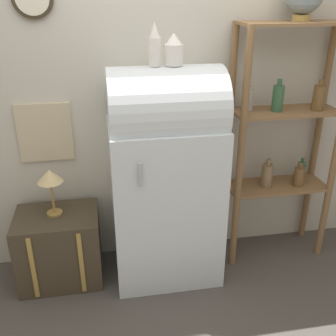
{
  "coord_description": "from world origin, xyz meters",
  "views": [
    {
      "loc": [
        -0.42,
        -2.2,
        1.99
      ],
      "look_at": [
        0.02,
        0.26,
        0.86
      ],
      "focal_mm": 42.0,
      "sensor_mm": 36.0,
      "label": 1
    }
  ],
  "objects_px": {
    "refrigerator": "(166,176)",
    "desk_lamp": "(50,179)",
    "vase_center": "(174,50)",
    "vase_left": "(155,46)",
    "suitcase_trunk": "(60,247)"
  },
  "relations": [
    {
      "from": "suitcase_trunk",
      "to": "vase_left",
      "type": "bearing_deg",
      "value": -3.11
    },
    {
      "from": "vase_left",
      "to": "desk_lamp",
      "type": "bearing_deg",
      "value": 174.97
    },
    {
      "from": "vase_left",
      "to": "vase_center",
      "type": "bearing_deg",
      "value": 3.78
    },
    {
      "from": "suitcase_trunk",
      "to": "vase_center",
      "type": "distance_m",
      "value": 1.62
    },
    {
      "from": "refrigerator",
      "to": "vase_left",
      "type": "distance_m",
      "value": 0.89
    },
    {
      "from": "refrigerator",
      "to": "desk_lamp",
      "type": "height_order",
      "value": "refrigerator"
    },
    {
      "from": "refrigerator",
      "to": "vase_left",
      "type": "height_order",
      "value": "vase_left"
    },
    {
      "from": "suitcase_trunk",
      "to": "desk_lamp",
      "type": "relative_size",
      "value": 1.7
    },
    {
      "from": "suitcase_trunk",
      "to": "desk_lamp",
      "type": "height_order",
      "value": "desk_lamp"
    },
    {
      "from": "vase_left",
      "to": "desk_lamp",
      "type": "height_order",
      "value": "vase_left"
    },
    {
      "from": "suitcase_trunk",
      "to": "vase_center",
      "type": "relative_size",
      "value": 3.0
    },
    {
      "from": "refrigerator",
      "to": "vase_center",
      "type": "bearing_deg",
      "value": 1.45
    },
    {
      "from": "vase_center",
      "to": "vase_left",
      "type": "bearing_deg",
      "value": -176.22
    },
    {
      "from": "desk_lamp",
      "to": "vase_center",
      "type": "bearing_deg",
      "value": -3.79
    },
    {
      "from": "refrigerator",
      "to": "desk_lamp",
      "type": "relative_size",
      "value": 4.53
    }
  ]
}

